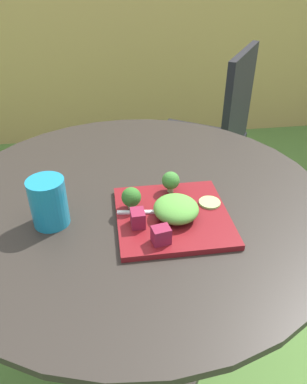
% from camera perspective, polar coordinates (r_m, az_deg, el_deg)
% --- Properties ---
extents(ground_plane, '(12.00, 12.00, 0.00)m').
position_cam_1_polar(ground_plane, '(1.47, -1.88, -24.20)').
color(ground_plane, '#4C7533').
extents(bamboo_fence, '(8.00, 0.08, 1.69)m').
position_cam_1_polar(bamboo_fence, '(2.75, -7.37, 24.91)').
color(bamboo_fence, '#A8894C').
rests_on(bamboo_fence, ground_plane).
extents(patio_table, '(0.99, 0.99, 0.72)m').
position_cam_1_polar(patio_table, '(1.09, -2.36, -10.37)').
color(patio_table, '#28231E').
rests_on(patio_table, ground_plane).
extents(patio_chair, '(0.61, 0.61, 0.90)m').
position_cam_1_polar(patio_chair, '(1.79, 9.02, 9.45)').
color(patio_chair, black).
rests_on(patio_chair, ground_plane).
extents(salad_plate, '(0.26, 0.26, 0.01)m').
position_cam_1_polar(salad_plate, '(0.86, 2.96, -3.77)').
color(salad_plate, maroon).
rests_on(salad_plate, patio_table).
extents(drinking_glass, '(0.08, 0.08, 0.11)m').
position_cam_1_polar(drinking_glass, '(0.85, -15.91, -1.87)').
color(drinking_glass, teal).
rests_on(drinking_glass, patio_table).
extents(fork, '(0.15, 0.04, 0.00)m').
position_cam_1_polar(fork, '(0.85, 0.22, -3.12)').
color(fork, silver).
rests_on(fork, salad_plate).
extents(lettuce_mound, '(0.10, 0.11, 0.05)m').
position_cam_1_polar(lettuce_mound, '(0.83, 3.52, -2.60)').
color(lettuce_mound, '#519338').
rests_on(lettuce_mound, salad_plate).
extents(broccoli_floret_0, '(0.04, 0.04, 0.05)m').
position_cam_1_polar(broccoli_floret_0, '(0.91, 2.69, 1.75)').
color(broccoli_floret_0, '#99B770').
rests_on(broccoli_floret_0, salad_plate).
extents(broccoli_floret_1, '(0.05, 0.05, 0.05)m').
position_cam_1_polar(broccoli_floret_1, '(0.85, -3.47, -0.83)').
color(broccoli_floret_1, '#99B770').
rests_on(broccoli_floret_1, salad_plate).
extents(cucumber_slice_0, '(0.05, 0.05, 0.01)m').
position_cam_1_polar(cucumber_slice_0, '(0.89, 8.70, -1.63)').
color(cucumber_slice_0, '#8EB766').
rests_on(cucumber_slice_0, salad_plate).
extents(beet_chunk_0, '(0.04, 0.04, 0.04)m').
position_cam_1_polar(beet_chunk_0, '(0.76, 1.18, -6.70)').
color(beet_chunk_0, maroon).
rests_on(beet_chunk_0, salad_plate).
extents(beet_chunk_1, '(0.03, 0.04, 0.04)m').
position_cam_1_polar(beet_chunk_1, '(0.81, -2.45, -4.09)').
color(beet_chunk_1, maroon).
rests_on(beet_chunk_1, salad_plate).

